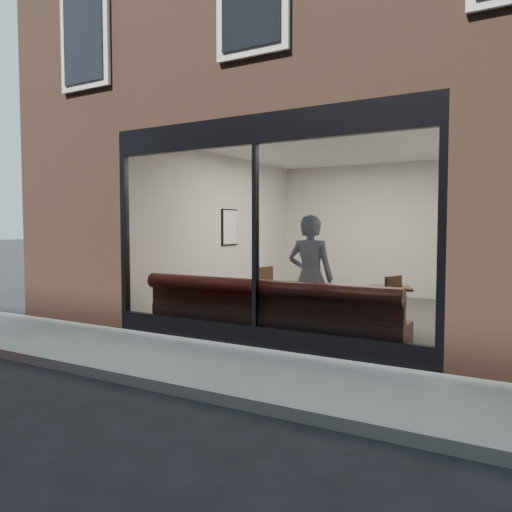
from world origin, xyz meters
The scene contains 21 objects.
ground centered at (0.00, 0.00, 0.00)m, with size 120.00×120.00×0.00m, color black.
sidewalk_near centered at (0.00, 1.00, 0.01)m, with size 40.00×2.00×0.01m, color gray.
kerb_near centered at (0.00, -0.05, 0.06)m, with size 40.00×0.10×0.12m, color gray.
host_building_pier_left centered at (-3.75, 8.00, 1.60)m, with size 2.50×12.00×3.20m, color brown.
host_building_backfill centered at (0.00, 11.00, 1.60)m, with size 5.00×6.00×3.20m, color brown.
cafe_floor centered at (0.00, 5.00, 0.02)m, with size 6.00×6.00×0.00m, color #2D2D30.
cafe_ceiling centered at (0.00, 5.00, 3.19)m, with size 6.00×6.00×0.00m, color white.
cafe_wall_back centered at (0.00, 7.99, 1.60)m, with size 5.00×5.00×0.00m, color silver.
cafe_wall_left centered at (-2.49, 5.00, 1.60)m, with size 6.00×6.00×0.00m, color silver.
cafe_wall_right centered at (2.49, 5.00, 1.60)m, with size 6.00×6.00×0.00m, color silver.
storefront_kick centered at (0.00, 2.05, 0.15)m, with size 5.00×0.10×0.30m, color black.
storefront_header centered at (0.00, 2.05, 3.00)m, with size 5.00×0.10×0.40m, color black.
storefront_mullion centered at (0.00, 2.05, 1.55)m, with size 0.06×0.10×2.50m, color black.
storefront_glass centered at (0.00, 2.02, 1.55)m, with size 4.80×4.80×0.00m, color white.
banquette centered at (0.00, 2.45, 0.23)m, with size 4.00×0.55×0.45m, color #3D1616.
person centered at (0.51, 2.77, 0.93)m, with size 0.68×0.45×1.86m, color #8B9DBE.
cafe_table_left centered at (-0.87, 3.24, 0.74)m, with size 0.68×0.68×0.04m, color #311F13.
cafe_table_right centered at (1.43, 3.73, 0.74)m, with size 0.59×0.59×0.04m, color #311F13.
cafe_chair_left centered at (-1.14, 4.09, 0.24)m, with size 0.40×0.40×0.04m, color #311F13.
cafe_chair_right centered at (1.35, 3.55, 0.24)m, with size 0.37×0.37×0.04m, color #311F13.
wall_poster centered at (-2.45, 5.18, 1.67)m, with size 0.02×0.54×0.72m, color white.
Camera 1 is at (3.45, -3.89, 1.67)m, focal length 35.00 mm.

